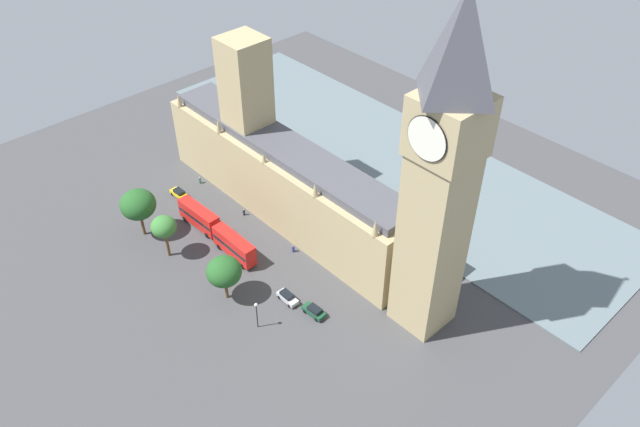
{
  "coord_description": "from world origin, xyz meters",
  "views": [
    {
      "loc": [
        62.0,
        78.81,
        82.27
      ],
      "look_at": [
        1.0,
        13.07,
        9.13
      ],
      "focal_mm": 35.16,
      "sensor_mm": 36.0,
      "label": 1
    }
  ],
  "objects": [
    {
      "name": "ground_plane",
      "position": [
        0.0,
        0.0,
        0.0
      ],
      "size": [
        133.72,
        133.72,
        0.0
      ],
      "primitive_type": "plane",
      "color": "#424244"
    },
    {
      "name": "car_dark_green_trailing",
      "position": [
        13.02,
        24.5,
        0.89
      ],
      "size": [
        2.15,
        4.43,
        1.74
      ],
      "rotation": [
        0.0,
        0.0,
        3.21
      ],
      "color": "#19472D",
      "rests_on": "ground"
    },
    {
      "name": "plane_tree_midblock",
      "position": [
        21.59,
        10.91,
        6.32
      ],
      "size": [
        6.22,
        6.22,
        8.99
      ],
      "color": "brown",
      "rests_on": "ground"
    },
    {
      "name": "parliament_building",
      "position": [
        -1.99,
        -1.75,
        9.61
      ],
      "size": [
        11.73,
        63.72,
        34.61
      ],
      "color": "tan",
      "rests_on": "ground"
    },
    {
      "name": "river_thames",
      "position": [
        -31.63,
        0.0,
        0.12
      ],
      "size": [
        36.68,
        120.35,
        0.25
      ],
      "primitive_type": "cube",
      "color": "slate",
      "rests_on": "ground"
    },
    {
      "name": "plane_tree_under_trees",
      "position": [
        23.46,
        -14.3,
        7.45
      ],
      "size": [
        6.94,
        6.94,
        10.42
      ],
      "color": "brown",
      "rests_on": "ground"
    },
    {
      "name": "street_lamp_slot_11",
      "position": [
        21.89,
        20.06,
        4.08
      ],
      "size": [
        0.56,
        0.56,
        5.77
      ],
      "color": "black",
      "rests_on": "ground"
    },
    {
      "name": "car_silver_corner",
      "position": [
        14.28,
        18.89,
        0.89
      ],
      "size": [
        1.88,
        4.38,
        1.74
      ],
      "rotation": [
        0.0,
        0.0,
        -0.02
      ],
      "color": "#B7B7BC",
      "rests_on": "ground"
    },
    {
      "name": "double_decker_bus_far_end",
      "position": [
        14.0,
        3.17,
        2.63
      ],
      "size": [
        2.7,
        10.52,
        4.75
      ],
      "rotation": [
        0.0,
        0.0,
        0.01
      ],
      "color": "red",
      "rests_on": "ground"
    },
    {
      "name": "car_yellow_cab_opposite_hall",
      "position": [
        11.62,
        -20.03,
        0.89
      ],
      "size": [
        2.09,
        4.29,
        1.74
      ],
      "rotation": [
        0.0,
        0.0,
        3.19
      ],
      "color": "gold",
      "rests_on": "ground"
    },
    {
      "name": "double_decker_bus_kerbside",
      "position": [
        13.95,
        -8.57,
        2.63
      ],
      "size": [
        3.06,
        10.61,
        4.75
      ],
      "rotation": [
        0.0,
        0.0,
        0.05
      ],
      "color": "red",
      "rests_on": "ground"
    },
    {
      "name": "pedestrian_leading",
      "position": [
        5.56,
        -20.97,
        0.76
      ],
      "size": [
        0.47,
        0.58,
        1.69
      ],
      "rotation": [
        0.0,
        0.0,
        6.28
      ],
      "color": "#336B60",
      "rests_on": "ground"
    },
    {
      "name": "pedestrian_near_tower",
      "position": [
        5.12,
        9.94,
        0.73
      ],
      "size": [
        0.46,
        0.57,
        1.63
      ],
      "rotation": [
        0.0,
        0.0,
        3.15
      ],
      "color": "navy",
      "rests_on": "ground"
    },
    {
      "name": "clock_tower",
      "position": [
        -0.26,
        37.33,
        30.3
      ],
      "size": [
        9.44,
        9.44,
        58.54
      ],
      "color": "tan",
      "rests_on": "ground"
    },
    {
      "name": "pedestrian_by_river_gate",
      "position": [
        5.23,
        -5.49,
        0.68
      ],
      "size": [
        0.55,
        0.63,
        1.52
      ],
      "rotation": [
        0.0,
        0.0,
        3.53
      ],
      "color": "black",
      "rests_on": "ground"
    },
    {
      "name": "plane_tree_slot_10",
      "position": [
        23.22,
        -5.56,
        7.11
      ],
      "size": [
        4.8,
        4.8,
        9.23
      ],
      "color": "brown",
      "rests_on": "ground"
    }
  ]
}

